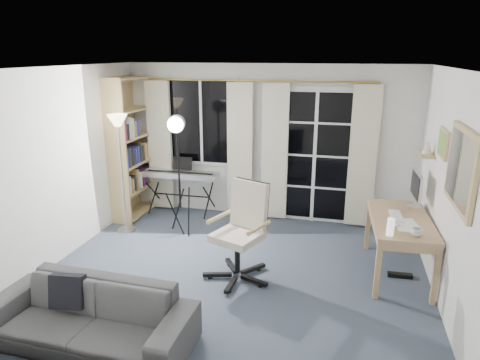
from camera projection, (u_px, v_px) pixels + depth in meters
name	position (u px, v px, depth m)	size (l,w,h in m)	color
floor	(234.00, 274.00, 5.15)	(4.50, 4.00, 0.02)	#343C4B
window	(202.00, 121.00, 6.79)	(1.20, 0.08, 1.40)	white
french_door	(315.00, 157.00, 6.51)	(1.32, 0.09, 2.11)	white
curtains	(256.00, 151.00, 6.61)	(3.60, 0.07, 2.13)	gold
bookshelf	(130.00, 151.00, 6.78)	(0.36, 1.03, 2.21)	tan
torchiere_lamp	(119.00, 139.00, 5.99)	(0.33, 0.33, 1.73)	#B2B2B7
keyboard_piano	(181.00, 175.00, 6.84)	(1.22, 0.60, 0.88)	black
studio_light	(177.00, 138.00, 5.84)	(0.37, 0.38, 1.78)	black
office_chair	(244.00, 222.00, 4.95)	(0.79, 0.80, 1.14)	black
desk	(400.00, 225.00, 4.99)	(0.72, 1.35, 0.71)	#9E7E51
monitor	(416.00, 186.00, 5.26)	(0.17, 0.51, 0.44)	silver
desk_clutter	(397.00, 238.00, 4.82)	(0.40, 0.81, 0.89)	white
mug	(417.00, 231.00, 4.46)	(0.12, 0.09, 0.12)	silver
wall_mirror	(461.00, 169.00, 3.86)	(0.04, 0.94, 0.74)	tan
framed_print	(443.00, 143.00, 4.68)	(0.03, 0.42, 0.32)	tan
wall_shelf	(427.00, 150.00, 5.21)	(0.16, 0.30, 0.18)	tan
sofa	(88.00, 307.00, 3.82)	(1.91, 0.60, 0.74)	#333436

